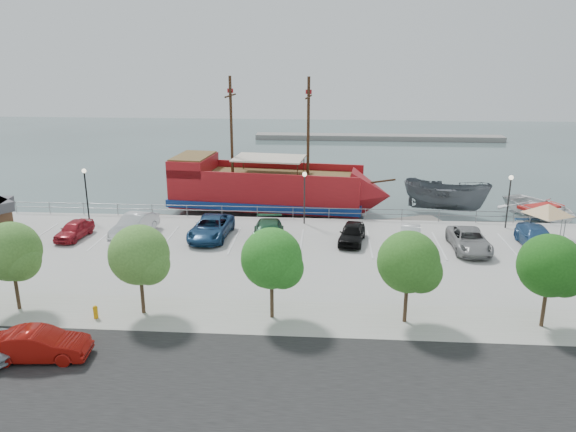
{
  "coord_description": "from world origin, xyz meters",
  "views": [
    {
      "loc": [
        1.78,
        -36.93,
        14.01
      ],
      "look_at": [
        -1.0,
        2.0,
        2.0
      ],
      "focal_mm": 35.0,
      "sensor_mm": 36.0,
      "label": 1
    }
  ],
  "objects": [
    {
      "name": "lamp_post_mid",
      "position": [
        0.0,
        6.5,
        2.94
      ],
      "size": [
        0.36,
        0.36,
        4.28
      ],
      "color": "black",
      "rests_on": "land_slab"
    },
    {
      "name": "patrol_boat",
      "position": [
        12.58,
        13.1,
        0.52
      ],
      "size": [
        8.38,
        6.01,
        3.05
      ],
      "primitive_type": "imported",
      "rotation": [
        0.0,
        0.0,
        1.13
      ],
      "color": "#545A60",
      "rests_on": "ground"
    },
    {
      "name": "lamp_post_left",
      "position": [
        -18.0,
        6.5,
        2.94
      ],
      "size": [
        0.36,
        0.36,
        4.28
      ],
      "color": "black",
      "rests_on": "land_slab"
    },
    {
      "name": "speedboat",
      "position": [
        20.86,
        12.54,
        -0.23
      ],
      "size": [
        8.08,
        9.05,
        1.55
      ],
      "primitive_type": "imported",
      "rotation": [
        0.0,
        0.0,
        0.46
      ],
      "color": "white",
      "rests_on": "ground"
    },
    {
      "name": "dock_east",
      "position": [
        15.5,
        9.2,
        -0.81
      ],
      "size": [
        6.87,
        2.41,
        0.39
      ],
      "primitive_type": "cube",
      "rotation": [
        0.0,
        0.0,
        0.07
      ],
      "color": "slate",
      "rests_on": "ground"
    },
    {
      "name": "parked_car_f",
      "position": [
        7.9,
        2.12,
        0.67
      ],
      "size": [
        1.92,
        4.19,
        1.33
      ],
      "primitive_type": "imported",
      "rotation": [
        0.0,
        0.0,
        -0.13
      ],
      "color": "silver",
      "rests_on": "land_slab"
    },
    {
      "name": "parked_car_h",
      "position": [
        16.82,
        2.09,
        0.74
      ],
      "size": [
        2.17,
        5.14,
        1.48
      ],
      "primitive_type": "imported",
      "rotation": [
        0.0,
        0.0,
        -0.02
      ],
      "color": "#2C5587",
      "rests_on": "land_slab"
    },
    {
      "name": "street_sedan",
      "position": [
        -11.29,
        -14.88,
        0.75
      ],
      "size": [
        4.65,
        1.99,
        1.49
      ],
      "primitive_type": "imported",
      "rotation": [
        0.0,
        0.0,
        1.66
      ],
      "color": "maroon",
      "rests_on": "street"
    },
    {
      "name": "seawall_railing",
      "position": [
        0.0,
        7.8,
        0.53
      ],
      "size": [
        50.0,
        0.06,
        1.0
      ],
      "color": "slate",
      "rests_on": "land_slab"
    },
    {
      "name": "parked_car_a",
      "position": [
        -17.08,
        1.72,
        0.67
      ],
      "size": [
        1.95,
        4.06,
        1.34
      ],
      "primitive_type": "imported",
      "rotation": [
        0.0,
        0.0,
        -0.1
      ],
      "color": "maroon",
      "rests_on": "land_slab"
    },
    {
      "name": "tree_e",
      "position": [
        6.15,
        -10.07,
        3.3
      ],
      "size": [
        3.3,
        3.2,
        5.0
      ],
      "color": "#473321",
      "rests_on": "sidewalk"
    },
    {
      "name": "dock_west",
      "position": [
        -12.69,
        9.2,
        -0.8
      ],
      "size": [
        7.08,
        3.12,
        0.39
      ],
      "primitive_type": "cube",
      "rotation": [
        0.0,
        0.0,
        -0.18
      ],
      "color": "#666157",
      "rests_on": "ground"
    },
    {
      "name": "parked_car_d",
      "position": [
        -2.36,
        1.28,
        0.8
      ],
      "size": [
        2.69,
        5.69,
        1.6
      ],
      "primitive_type": "imported",
      "rotation": [
        0.0,
        0.0,
        0.08
      ],
      "color": "#1E5333",
      "rests_on": "land_slab"
    },
    {
      "name": "tree_c",
      "position": [
        -7.85,
        -10.07,
        3.3
      ],
      "size": [
        3.3,
        3.2,
        5.0
      ],
      "color": "#473321",
      "rests_on": "sidewalk"
    },
    {
      "name": "tree_f",
      "position": [
        13.15,
        -10.07,
        3.3
      ],
      "size": [
        3.3,
        3.2,
        5.0
      ],
      "color": "#473321",
      "rests_on": "sidewalk"
    },
    {
      "name": "parked_car_e",
      "position": [
        3.69,
        2.19,
        0.72
      ],
      "size": [
        2.36,
        4.44,
        1.44
      ],
      "primitive_type": "imported",
      "rotation": [
        0.0,
        0.0,
        -0.16
      ],
      "color": "black",
      "rests_on": "land_slab"
    },
    {
      "name": "lamp_post_right",
      "position": [
        16.0,
        6.5,
        2.94
      ],
      "size": [
        0.36,
        0.36,
        4.28
      ],
      "color": "black",
      "rests_on": "land_slab"
    },
    {
      "name": "street",
      "position": [
        0.0,
        -16.0,
        0.01
      ],
      "size": [
        100.0,
        8.0,
        0.04
      ],
      "primitive_type": "cube",
      "color": "black",
      "rests_on": "land_slab"
    },
    {
      "name": "dock_mid",
      "position": [
        7.84,
        9.2,
        -0.78
      ],
      "size": [
        7.99,
        5.0,
        0.44
      ],
      "primitive_type": "cube",
      "rotation": [
        0.0,
        0.0,
        0.39
      ],
      "color": "slate",
      "rests_on": "ground"
    },
    {
      "name": "pirate_ship",
      "position": [
        -2.26,
        12.8,
        1.15
      ],
      "size": [
        20.63,
        7.65,
        12.86
      ],
      "rotation": [
        0.0,
        0.0,
        -0.11
      ],
      "color": "maroon",
      "rests_on": "ground"
    },
    {
      "name": "tree_b",
      "position": [
        -14.85,
        -10.07,
        3.3
      ],
      "size": [
        3.3,
        3.2,
        5.0
      ],
      "color": "#473321",
      "rests_on": "sidewalk"
    },
    {
      "name": "tree_d",
      "position": [
        -0.85,
        -10.07,
        3.3
      ],
      "size": [
        3.3,
        3.2,
        5.0
      ],
      "color": "#473321",
      "rests_on": "sidewalk"
    },
    {
      "name": "parked_car_c",
      "position": [
        -6.84,
        2.54,
        0.79
      ],
      "size": [
        2.94,
        5.81,
        1.58
      ],
      "primitive_type": "imported",
      "rotation": [
        0.0,
        0.0,
        -0.06
      ],
      "color": "navy",
      "rests_on": "land_slab"
    },
    {
      "name": "fire_hydrant",
      "position": [
        -10.33,
        -10.8,
        0.42
      ],
      "size": [
        0.27,
        0.27,
        0.77
      ],
      "rotation": [
        0.0,
        0.0,
        0.22
      ],
      "color": "orange",
      "rests_on": "sidewalk"
    },
    {
      "name": "ground",
      "position": [
        0.0,
        0.0,
        -1.0
      ],
      "size": [
        160.0,
        160.0,
        0.0
      ],
      "primitive_type": "plane",
      "color": "#384A49"
    },
    {
      "name": "canopy_tent",
      "position": [
        18.11,
        4.0,
        2.73
      ],
      "size": [
        4.73,
        4.73,
        3.14
      ],
      "rotation": [
        0.0,
        0.0,
        -0.3
      ],
      "color": "slate",
      "rests_on": "land_slab"
    },
    {
      "name": "far_shore",
      "position": [
        10.0,
        55.0,
        -0.6
      ],
      "size": [
        40.0,
        3.0,
        0.8
      ],
      "primitive_type": "cube",
      "color": "gray",
      "rests_on": "ground"
    },
    {
      "name": "parked_car_g",
      "position": [
        11.9,
        1.24,
        0.73
      ],
      "size": [
        2.46,
        5.26,
        1.46
      ],
      "primitive_type": "imported",
      "rotation": [
        0.0,
        0.0,
        0.01
      ],
      "color": "gray",
      "rests_on": "land_slab"
    },
    {
      "name": "parked_car_b",
      "position": [
        -12.75,
        2.59,
        0.82
      ],
      "size": [
        2.61,
        5.21,
        1.64
      ],
      "primitive_type": "imported",
      "rotation": [
        0.0,
        0.0,
        -0.18
      ],
      "color": "silver",
      "rests_on": "land_slab"
    },
    {
      "name": "sidewalk",
      "position": [
        0.0,
        -10.0,
        0.01
      ],
      "size": [
        100.0,
        4.0,
        0.05
      ],
      "primitive_type": "cube",
      "color": "#9E9D94",
      "rests_on": "land_slab"
    }
  ]
}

